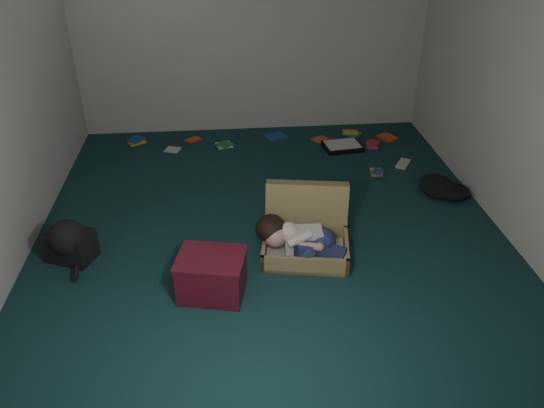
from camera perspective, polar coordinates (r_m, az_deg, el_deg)
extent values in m
plane|color=#123435|center=(4.64, -0.18, -2.74)|extent=(4.50, 4.50, 0.00)
plane|color=silver|center=(6.23, -2.22, 19.24)|extent=(4.50, 0.00, 4.50)
plane|color=silver|center=(2.07, 5.56, -7.55)|extent=(4.50, 0.00, 4.50)
plane|color=silver|center=(4.68, 25.62, 12.20)|extent=(0.00, 4.50, 4.50)
cube|color=#9C8956|center=(4.28, 3.60, -4.81)|extent=(0.75, 0.59, 0.16)
cube|color=silver|center=(4.30, 3.58, -5.23)|extent=(0.69, 0.53, 0.02)
cube|color=#9C8956|center=(4.45, 3.74, -0.68)|extent=(0.71, 0.32, 0.50)
cube|color=white|center=(4.21, 3.37, -3.98)|extent=(0.30, 0.17, 0.21)
sphere|color=tan|center=(4.16, 0.36, -3.44)|extent=(0.19, 0.19, 0.19)
ellipsoid|color=black|center=(4.19, -0.13, -2.62)|extent=(0.25, 0.26, 0.21)
ellipsoid|color=navy|center=(4.22, 5.36, -3.98)|extent=(0.22, 0.26, 0.21)
cube|color=navy|center=(4.14, 4.28, -4.91)|extent=(0.28, 0.18, 0.14)
cube|color=navy|center=(4.15, 6.30, -5.33)|extent=(0.26, 0.21, 0.11)
sphere|color=white|center=(4.19, 7.54, -5.34)|extent=(0.11, 0.11, 0.11)
sphere|color=white|center=(4.14, 7.57, -6.01)|extent=(0.10, 0.10, 0.10)
cylinder|color=tan|center=(4.09, 4.03, -4.53)|extent=(0.18, 0.09, 0.06)
cube|color=#51101D|center=(3.90, -6.48, -7.78)|extent=(0.52, 0.44, 0.30)
cube|color=#51101D|center=(3.80, -6.63, -5.85)|extent=(0.55, 0.47, 0.02)
cube|color=black|center=(6.12, 7.57, 6.17)|extent=(0.45, 0.37, 0.05)
cube|color=white|center=(6.11, 7.59, 6.42)|extent=(0.41, 0.32, 0.01)
cube|color=gold|center=(6.42, -14.39, 6.48)|extent=(0.18, 0.13, 0.02)
cube|color=red|center=(6.34, -8.34, 6.84)|extent=(0.22, 0.21, 0.02)
cube|color=silver|center=(6.17, -5.16, 6.36)|extent=(0.18, 0.21, 0.02)
cube|color=#1B4295|center=(6.36, 0.37, 7.27)|extent=(0.19, 0.21, 0.02)
cube|color=#D15218|center=(6.31, 5.30, 6.92)|extent=(0.22, 0.21, 0.02)
cube|color=#217B43|center=(6.49, 8.66, 7.42)|extent=(0.19, 0.15, 0.02)
cube|color=#9E2775|center=(6.24, 10.77, 6.21)|extent=(0.22, 0.22, 0.02)
cube|color=beige|center=(5.88, 13.93, 4.19)|extent=(0.17, 0.20, 0.02)
cube|color=gold|center=(5.63, 11.15, 3.32)|extent=(0.20, 0.22, 0.02)
cube|color=red|center=(6.45, 12.29, 6.90)|extent=(0.22, 0.20, 0.02)
cube|color=silver|center=(6.14, -10.63, 5.79)|extent=(0.20, 0.16, 0.02)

